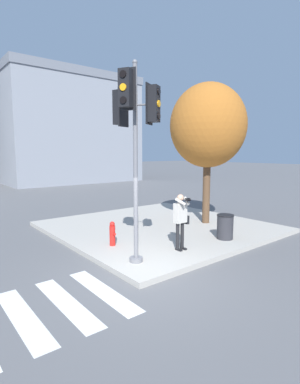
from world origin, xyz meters
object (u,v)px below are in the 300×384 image
(street_tree, at_px, (208,126))
(fire_hydrant, at_px, (112,234))
(traffic_signal_pole, at_px, (134,124))
(trash_bin, at_px, (225,227))
(person_photographer, at_px, (181,217))

(street_tree, xyz_separation_m, fire_hydrant, (-4.85, -0.23, -3.70))
(traffic_signal_pole, distance_m, fire_hydrant, 3.77)
(street_tree, height_order, fire_hydrant, street_tree)
(street_tree, height_order, trash_bin, street_tree)
(street_tree, distance_m, fire_hydrant, 6.10)
(person_photographer, relative_size, fire_hydrant, 2.19)
(traffic_signal_pole, relative_size, street_tree, 0.92)
(traffic_signal_pole, bearing_deg, person_photographer, 0.78)
(person_photographer, xyz_separation_m, fire_hydrant, (-1.43, 1.68, -0.65))
(trash_bin, bearing_deg, street_tree, 56.18)
(traffic_signal_pole, distance_m, trash_bin, 5.06)
(fire_hydrant, xyz_separation_m, trash_bin, (3.47, -1.82, 0.04))
(traffic_signal_pole, height_order, street_tree, street_tree)
(fire_hydrant, height_order, trash_bin, trash_bin)
(trash_bin, bearing_deg, person_photographer, 175.96)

